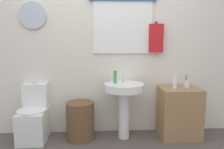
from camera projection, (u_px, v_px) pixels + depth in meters
The scene contains 9 objects.
back_wall at pixel (105, 44), 3.31m from camera, with size 4.40×0.18×2.60m.
toilet at pixel (34, 118), 3.15m from camera, with size 0.38×0.51×0.77m.
laundry_hamper at pixel (80, 121), 3.15m from camera, with size 0.38×0.38×0.52m, color brown.
pedestal_sink at pixel (124, 97), 3.14m from camera, with size 0.54×0.54×0.78m.
faucet at pixel (123, 78), 3.22m from camera, with size 0.03×0.03×0.10m, color silver.
wooden_cabinet at pixel (179, 113), 3.22m from camera, with size 0.54×0.44×0.70m, color #9E754C.
soap_bottle at pixel (115, 77), 3.14m from camera, with size 0.05×0.05×0.17m, color green.
lotion_bottle at pixel (175, 82), 3.10m from camera, with size 0.05×0.05×0.20m, color white.
toothbrush_cup at pixel (187, 84), 3.18m from camera, with size 0.08×0.08×0.19m.
Camera 1 is at (-0.09, -2.19, 1.38)m, focal length 36.73 mm.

